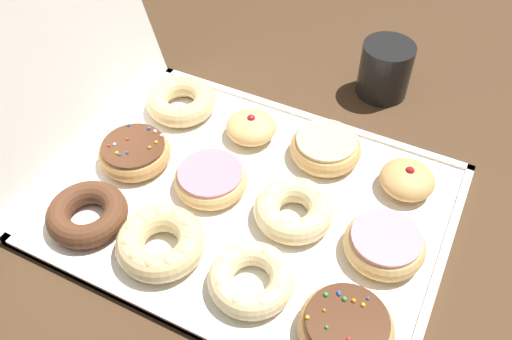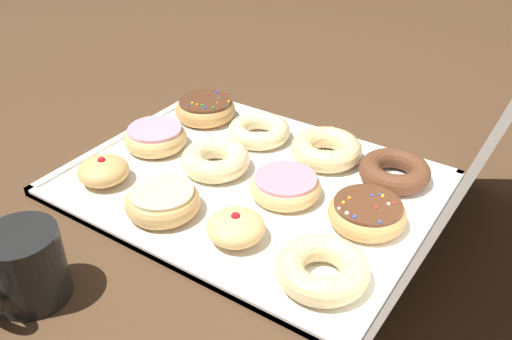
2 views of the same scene
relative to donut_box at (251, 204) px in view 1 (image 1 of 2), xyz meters
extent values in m
plane|color=#4C331E|center=(0.00, 0.00, -0.01)|extent=(3.00, 3.00, 0.00)
cube|color=white|center=(0.00, 0.00, 0.00)|extent=(0.43, 0.57, 0.01)
cube|color=white|center=(0.00, -0.28, 0.00)|extent=(0.43, 0.01, 0.01)
cube|color=white|center=(0.00, 0.28, 0.00)|extent=(0.43, 0.01, 0.01)
cube|color=white|center=(-0.21, 0.00, 0.00)|extent=(0.01, 0.57, 0.01)
cube|color=white|center=(0.21, 0.00, 0.00)|extent=(0.01, 0.57, 0.01)
torus|color=tan|center=(-0.14, -0.20, 0.02)|extent=(0.12, 0.12, 0.04)
cylinder|color=#59331E|center=(-0.14, -0.20, 0.04)|extent=(0.10, 0.10, 0.01)
sphere|color=orange|center=(-0.14, -0.17, 0.04)|extent=(0.00, 0.00, 0.00)
sphere|color=yellow|center=(-0.11, -0.21, 0.04)|extent=(0.01, 0.01, 0.01)
sphere|color=blue|center=(-0.11, -0.17, 0.04)|extent=(0.01, 0.01, 0.01)
sphere|color=blue|center=(-0.10, -0.21, 0.04)|extent=(0.00, 0.00, 0.00)
sphere|color=orange|center=(-0.11, -0.19, 0.04)|extent=(0.01, 0.01, 0.01)
sphere|color=green|center=(-0.11, -0.18, 0.04)|extent=(0.01, 0.01, 0.01)
sphere|color=yellow|center=(-0.16, -0.15, 0.04)|extent=(0.01, 0.01, 0.01)
sphere|color=green|center=(-0.12, -0.16, 0.04)|extent=(0.01, 0.01, 0.01)
sphere|color=blue|center=(-0.11, -0.18, 0.04)|extent=(0.00, 0.00, 0.00)
sphere|color=red|center=(-0.16, -0.20, 0.04)|extent=(0.01, 0.01, 0.01)
sphere|color=green|center=(-0.16, -0.18, 0.04)|extent=(0.00, 0.00, 0.00)
torus|color=#E5B770|center=(0.00, -0.20, 0.02)|extent=(0.11, 0.11, 0.04)
cylinder|color=pink|center=(0.00, -0.20, 0.04)|extent=(0.09, 0.09, 0.01)
ellipsoid|color=tan|center=(0.13, -0.20, 0.02)|extent=(0.08, 0.08, 0.04)
sphere|color=#B21923|center=(0.13, -0.20, 0.04)|extent=(0.01, 0.01, 0.01)
torus|color=beige|center=(-0.13, -0.06, 0.02)|extent=(0.11, 0.11, 0.03)
sphere|color=beige|center=(-0.09, -0.06, 0.03)|extent=(0.02, 0.02, 0.02)
sphere|color=beige|center=(-0.10, -0.04, 0.03)|extent=(0.02, 0.02, 0.02)
sphere|color=beige|center=(-0.13, -0.02, 0.03)|extent=(0.02, 0.02, 0.02)
sphere|color=beige|center=(-0.15, -0.04, 0.03)|extent=(0.02, 0.02, 0.02)
sphere|color=beige|center=(-0.17, -0.06, 0.03)|extent=(0.02, 0.02, 0.02)
sphere|color=beige|center=(-0.15, -0.09, 0.03)|extent=(0.02, 0.02, 0.02)
sphere|color=beige|center=(-0.13, -0.10, 0.03)|extent=(0.02, 0.02, 0.02)
sphere|color=beige|center=(-0.10, -0.09, 0.03)|extent=(0.02, 0.02, 0.02)
torus|color=beige|center=(0.00, -0.07, 0.02)|extent=(0.11, 0.11, 0.04)
sphere|color=beige|center=(0.04, -0.07, 0.03)|extent=(0.02, 0.02, 0.02)
sphere|color=beige|center=(0.03, -0.04, 0.03)|extent=(0.02, 0.02, 0.02)
sphere|color=beige|center=(0.00, -0.03, 0.03)|extent=(0.02, 0.02, 0.02)
sphere|color=beige|center=(-0.02, -0.04, 0.03)|extent=(0.02, 0.02, 0.02)
sphere|color=beige|center=(-0.04, -0.07, 0.03)|extent=(0.02, 0.02, 0.02)
sphere|color=beige|center=(-0.02, -0.10, 0.03)|extent=(0.02, 0.02, 0.02)
sphere|color=beige|center=(0.00, -0.11, 0.03)|extent=(0.02, 0.02, 0.02)
sphere|color=beige|center=(0.03, -0.10, 0.03)|extent=(0.02, 0.02, 0.02)
torus|color=tan|center=(0.14, -0.06, 0.02)|extent=(0.11, 0.11, 0.04)
cylinder|color=beige|center=(0.14, -0.06, 0.04)|extent=(0.09, 0.09, 0.01)
torus|color=#EACC8C|center=(-0.13, 0.07, 0.02)|extent=(0.12, 0.12, 0.04)
sphere|color=#EACC8C|center=(-0.09, 0.07, 0.03)|extent=(0.02, 0.02, 0.02)
sphere|color=#EACC8C|center=(-0.10, 0.09, 0.03)|extent=(0.02, 0.02, 0.02)
sphere|color=#EACC8C|center=(-0.11, 0.11, 0.03)|extent=(0.02, 0.02, 0.02)
sphere|color=#EACC8C|center=(-0.14, 0.11, 0.03)|extent=(0.02, 0.02, 0.02)
sphere|color=#EACC8C|center=(-0.16, 0.10, 0.03)|extent=(0.02, 0.02, 0.02)
sphere|color=#EACC8C|center=(-0.17, 0.08, 0.03)|extent=(0.02, 0.02, 0.02)
sphere|color=#EACC8C|center=(-0.17, 0.06, 0.03)|extent=(0.02, 0.02, 0.02)
sphere|color=#EACC8C|center=(-0.16, 0.04, 0.03)|extent=(0.02, 0.02, 0.02)
sphere|color=#EACC8C|center=(-0.14, 0.03, 0.03)|extent=(0.02, 0.02, 0.02)
sphere|color=#EACC8C|center=(-0.11, 0.03, 0.03)|extent=(0.02, 0.02, 0.02)
sphere|color=#EACC8C|center=(-0.10, 0.05, 0.03)|extent=(0.02, 0.02, 0.02)
torus|color=#E5B770|center=(0.00, 0.07, 0.02)|extent=(0.11, 0.11, 0.03)
cylinder|color=pink|center=(0.00, 0.07, 0.04)|extent=(0.10, 0.10, 0.01)
ellipsoid|color=#E5B770|center=(0.13, 0.06, 0.02)|extent=(0.08, 0.08, 0.04)
sphere|color=#B21923|center=(0.13, 0.06, 0.04)|extent=(0.01, 0.01, 0.01)
torus|color=#59331E|center=(-0.13, 0.19, 0.02)|extent=(0.11, 0.11, 0.03)
torus|color=tan|center=(-0.01, 0.20, 0.02)|extent=(0.11, 0.11, 0.03)
cylinder|color=#59331E|center=(-0.01, 0.20, 0.04)|extent=(0.10, 0.10, 0.01)
sphere|color=orange|center=(0.00, 0.17, 0.04)|extent=(0.01, 0.01, 0.01)
sphere|color=blue|center=(-0.03, 0.21, 0.04)|extent=(0.00, 0.00, 0.00)
sphere|color=blue|center=(0.03, 0.23, 0.04)|extent=(0.01, 0.01, 0.01)
sphere|color=red|center=(-0.02, 0.23, 0.04)|extent=(0.01, 0.01, 0.01)
sphere|color=blue|center=(0.04, 0.20, 0.04)|extent=(0.01, 0.01, 0.01)
sphere|color=blue|center=(-0.02, 0.20, 0.04)|extent=(0.00, 0.00, 0.00)
sphere|color=red|center=(0.00, 0.21, 0.04)|extent=(0.00, 0.00, 0.00)
sphere|color=white|center=(0.03, 0.17, 0.04)|extent=(0.00, 0.00, 0.00)
sphere|color=white|center=(0.03, 0.19, 0.04)|extent=(0.01, 0.01, 0.01)
sphere|color=white|center=(-0.02, 0.23, 0.04)|extent=(0.01, 0.01, 0.01)
sphere|color=yellow|center=(-0.03, 0.21, 0.04)|extent=(0.01, 0.01, 0.01)
sphere|color=yellow|center=(0.01, 0.17, 0.04)|extent=(0.01, 0.01, 0.01)
torus|color=#EACC8C|center=(0.13, 0.20, 0.02)|extent=(0.12, 0.12, 0.04)
sphere|color=#EACC8C|center=(0.17, 0.20, 0.03)|extent=(0.02, 0.02, 0.02)
sphere|color=#EACC8C|center=(0.17, 0.23, 0.03)|extent=(0.02, 0.02, 0.02)
sphere|color=#EACC8C|center=(0.15, 0.24, 0.03)|extent=(0.02, 0.02, 0.02)
sphere|color=#EACC8C|center=(0.12, 0.24, 0.03)|extent=(0.02, 0.02, 0.02)
sphere|color=#EACC8C|center=(0.10, 0.23, 0.03)|extent=(0.02, 0.02, 0.02)
sphere|color=#EACC8C|center=(0.09, 0.20, 0.03)|extent=(0.02, 0.02, 0.02)
sphere|color=#EACC8C|center=(0.10, 0.18, 0.03)|extent=(0.02, 0.02, 0.02)
sphere|color=#EACC8C|center=(0.12, 0.16, 0.03)|extent=(0.02, 0.02, 0.02)
sphere|color=#EACC8C|center=(0.15, 0.16, 0.03)|extent=(0.02, 0.02, 0.02)
sphere|color=#EACC8C|center=(0.17, 0.18, 0.03)|extent=(0.02, 0.02, 0.02)
cylinder|color=black|center=(0.35, -0.09, 0.04)|extent=(0.09, 0.09, 0.10)
cylinder|color=black|center=(0.35, -0.09, 0.09)|extent=(0.08, 0.08, 0.01)
torus|color=black|center=(0.41, -0.09, 0.05)|extent=(0.01, 0.07, 0.07)
camera|label=1|loc=(-0.46, -0.23, 0.63)|focal=38.31mm
camera|label=2|loc=(0.60, 0.41, 0.50)|focal=38.19mm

